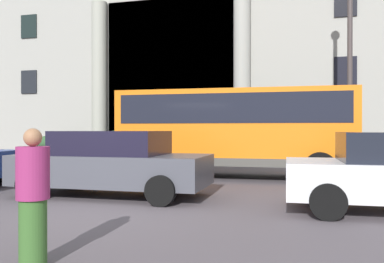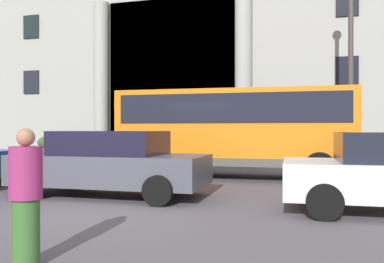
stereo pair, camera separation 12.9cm
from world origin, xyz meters
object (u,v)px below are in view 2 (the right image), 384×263
hedge_planter_entrance_right (52,148)px  lamppost_plaza_centre (351,29)px  pedestrian_woman_dark_dress (26,198)px  hedge_planter_entrance_left (121,146)px  orange_minibus (235,126)px  parked_estate_mid (110,163)px  hedge_planter_east (246,150)px

hedge_planter_entrance_right → lamppost_plaza_centre: bearing=-10.6°
pedestrian_woman_dark_dress → hedge_planter_entrance_left: bearing=-121.8°
lamppost_plaza_centre → orange_minibus: bearing=-143.9°
orange_minibus → lamppost_plaza_centre: (3.66, 2.66, 3.42)m
parked_estate_mid → lamppost_plaza_centre: 10.09m
hedge_planter_east → parked_estate_mid: (-1.69, -9.59, 0.15)m
orange_minibus → pedestrian_woman_dark_dress: (-0.75, -9.09, -0.87)m
lamppost_plaza_centre → hedge_planter_entrance_right: bearing=169.4°
orange_minibus → lamppost_plaza_centre: bearing=34.3°
orange_minibus → hedge_planter_east: 5.31m
orange_minibus → hedge_planter_entrance_left: (-6.29, 4.91, -0.91)m
orange_minibus → parked_estate_mid: (-2.12, -4.40, -0.88)m
hedge_planter_entrance_right → parked_estate_mid: parked_estate_mid is taller
hedge_planter_entrance_right → hedge_planter_east: hedge_planter_east is taller
hedge_planter_entrance_left → parked_estate_mid: (4.18, -9.31, 0.04)m
orange_minibus → hedge_planter_entrance_left: 8.04m
pedestrian_woman_dark_dress → lamppost_plaza_centre: lamppost_plaza_centre is taller
hedge_planter_entrance_left → parked_estate_mid: size_ratio=0.49×
orange_minibus → hedge_planter_entrance_right: 11.58m
orange_minibus → pedestrian_woman_dark_dress: orange_minibus is taller
hedge_planter_entrance_right → pedestrian_woman_dark_dress: pedestrian_woman_dark_dress is taller
hedge_planter_entrance_left → pedestrian_woman_dark_dress: 15.06m
orange_minibus → parked_estate_mid: size_ratio=1.64×
hedge_planter_entrance_right → parked_estate_mid: 12.64m
orange_minibus → hedge_planter_east: size_ratio=4.09×
hedge_planter_east → parked_estate_mid: parked_estate_mid is taller
orange_minibus → hedge_planter_entrance_right: bearing=151.1°
hedge_planter_east → lamppost_plaza_centre: lamppost_plaza_centre is taller
orange_minibus → lamppost_plaza_centre: lamppost_plaza_centre is taller
hedge_planter_entrance_right → hedge_planter_east: size_ratio=0.99×
orange_minibus → hedge_planter_east: orange_minibus is taller
parked_estate_mid → hedge_planter_east: bearing=79.4°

